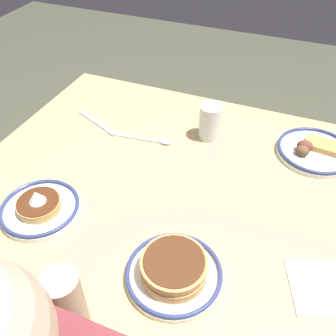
{
  "coord_description": "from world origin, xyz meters",
  "views": [
    {
      "loc": [
        -0.26,
        0.73,
        1.46
      ],
      "look_at": [
        0.04,
        -0.01,
        0.75
      ],
      "focal_mm": 39.42,
      "sensor_mm": 36.0,
      "label": 1
    }
  ],
  "objects_px": {
    "drinking_glass": "(210,123)",
    "fork_near": "(97,123)",
    "plate_near_main": "(314,151)",
    "tea_spoon": "(152,140)",
    "plate_center_pancakes": "(174,271)",
    "paper_napkin": "(325,288)",
    "plate_far_companion": "(40,207)"
  },
  "relations": [
    {
      "from": "drinking_glass",
      "to": "fork_near",
      "type": "height_order",
      "value": "drinking_glass"
    },
    {
      "from": "plate_near_main",
      "to": "tea_spoon",
      "type": "height_order",
      "value": "plate_near_main"
    },
    {
      "from": "plate_near_main",
      "to": "plate_center_pancakes",
      "type": "relative_size",
      "value": 1.06
    },
    {
      "from": "plate_center_pancakes",
      "to": "tea_spoon",
      "type": "xyz_separation_m",
      "value": [
        0.25,
        -0.44,
        -0.02
      ]
    },
    {
      "from": "plate_center_pancakes",
      "to": "paper_napkin",
      "type": "relative_size",
      "value": 1.45
    },
    {
      "from": "plate_far_companion",
      "to": "plate_center_pancakes",
      "type": "bearing_deg",
      "value": 172.67
    },
    {
      "from": "plate_center_pancakes",
      "to": "paper_napkin",
      "type": "distance_m",
      "value": 0.33
    },
    {
      "from": "plate_far_companion",
      "to": "paper_napkin",
      "type": "height_order",
      "value": "plate_far_companion"
    },
    {
      "from": "plate_far_companion",
      "to": "drinking_glass",
      "type": "relative_size",
      "value": 1.77
    },
    {
      "from": "plate_near_main",
      "to": "drinking_glass",
      "type": "distance_m",
      "value": 0.33
    },
    {
      "from": "plate_center_pancakes",
      "to": "plate_far_companion",
      "type": "xyz_separation_m",
      "value": [
        0.39,
        -0.05,
        -0.01
      ]
    },
    {
      "from": "fork_near",
      "to": "tea_spoon",
      "type": "xyz_separation_m",
      "value": [
        -0.21,
        0.02,
        0.0
      ]
    },
    {
      "from": "plate_near_main",
      "to": "plate_far_companion",
      "type": "distance_m",
      "value": 0.82
    },
    {
      "from": "paper_napkin",
      "to": "fork_near",
      "type": "bearing_deg",
      "value": -24.93
    },
    {
      "from": "plate_near_main",
      "to": "plate_center_pancakes",
      "type": "xyz_separation_m",
      "value": [
        0.25,
        0.57,
        0.01
      ]
    },
    {
      "from": "drinking_glass",
      "to": "fork_near",
      "type": "distance_m",
      "value": 0.39
    },
    {
      "from": "plate_center_pancakes",
      "to": "drinking_glass",
      "type": "distance_m",
      "value": 0.54
    },
    {
      "from": "paper_napkin",
      "to": "fork_near",
      "type": "relative_size",
      "value": 0.79
    },
    {
      "from": "drinking_glass",
      "to": "plate_near_main",
      "type": "bearing_deg",
      "value": -174.21
    },
    {
      "from": "plate_near_main",
      "to": "fork_near",
      "type": "xyz_separation_m",
      "value": [
        0.71,
        0.11,
        -0.01
      ]
    },
    {
      "from": "plate_near_main",
      "to": "tea_spoon",
      "type": "distance_m",
      "value": 0.51
    },
    {
      "from": "tea_spoon",
      "to": "plate_far_companion",
      "type": "bearing_deg",
      "value": 69.33
    },
    {
      "from": "paper_napkin",
      "to": "fork_near",
      "type": "distance_m",
      "value": 0.86
    },
    {
      "from": "tea_spoon",
      "to": "drinking_glass",
      "type": "bearing_deg",
      "value": -150.78
    },
    {
      "from": "plate_far_companion",
      "to": "drinking_glass",
      "type": "xyz_separation_m",
      "value": [
        -0.31,
        -0.48,
        0.03
      ]
    },
    {
      "from": "plate_near_main",
      "to": "plate_far_companion",
      "type": "relative_size",
      "value": 1.12
    },
    {
      "from": "plate_near_main",
      "to": "plate_far_companion",
      "type": "bearing_deg",
      "value": 38.73
    },
    {
      "from": "drinking_glass",
      "to": "fork_near",
      "type": "xyz_separation_m",
      "value": [
        0.38,
        0.07,
        -0.05
      ]
    },
    {
      "from": "plate_far_companion",
      "to": "tea_spoon",
      "type": "xyz_separation_m",
      "value": [
        -0.15,
        -0.39,
        -0.01
      ]
    },
    {
      "from": "tea_spoon",
      "to": "fork_near",
      "type": "bearing_deg",
      "value": -5.24
    },
    {
      "from": "plate_far_companion",
      "to": "tea_spoon",
      "type": "bearing_deg",
      "value": -110.67
    },
    {
      "from": "plate_center_pancakes",
      "to": "tea_spoon",
      "type": "relative_size",
      "value": 1.17
    }
  ]
}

